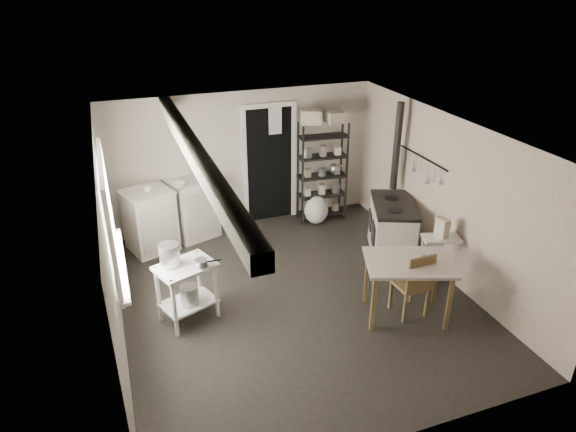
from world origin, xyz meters
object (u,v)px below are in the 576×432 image
object	(u,v)px
stockpot	(169,254)
flour_sack	(317,211)
stove	(392,229)
work_table	(406,290)
shelf_rack	(322,168)
prep_table	(188,292)
chair	(411,281)
base_cabinets	(172,216)

from	to	relation	value
stockpot	flour_sack	world-z (taller)	stockpot
stove	stockpot	bearing A→B (deg)	-148.72
stockpot	stove	size ratio (longest dim) A/B	0.25
work_table	shelf_rack	bearing A→B (deg)	87.61
stove	shelf_rack	bearing A→B (deg)	130.94
prep_table	stockpot	distance (m)	0.57
stove	chair	world-z (taller)	chair
prep_table	shelf_rack	bearing A→B (deg)	37.92
work_table	flour_sack	world-z (taller)	work_table
prep_table	stockpot	bearing A→B (deg)	157.08
stockpot	base_cabinets	xyz separation A→B (m)	(0.29, 2.08, -0.48)
shelf_rack	chair	distance (m)	3.00
prep_table	chair	distance (m)	2.81
stockpot	stove	distance (m)	3.48
prep_table	shelf_rack	size ratio (longest dim) A/B	0.45
stockpot	shelf_rack	xyz separation A→B (m)	(2.90, 2.06, 0.01)
stockpot	prep_table	bearing A→B (deg)	-22.92
prep_table	flour_sack	size ratio (longest dim) A/B	1.57
work_table	flour_sack	size ratio (longest dim) A/B	2.11
base_cabinets	stockpot	bearing A→B (deg)	-116.91
flour_sack	base_cabinets	bearing A→B (deg)	175.77
flour_sack	stockpot	bearing A→B (deg)	-145.23
base_cabinets	shelf_rack	xyz separation A→B (m)	(2.60, -0.02, 0.49)
stove	work_table	bearing A→B (deg)	-90.96
shelf_rack	work_table	bearing A→B (deg)	-88.00
base_cabinets	flour_sack	size ratio (longest dim) A/B	3.00
work_table	base_cabinets	bearing A→B (deg)	129.36
shelf_rack	stockpot	bearing A→B (deg)	-140.14
stockpot	base_cabinets	bearing A→B (deg)	82.00
base_cabinets	flour_sack	distance (m)	2.46
chair	stockpot	bearing A→B (deg)	160.21
flour_sack	stove	bearing A→B (deg)	-64.24
shelf_rack	chair	bearing A→B (deg)	-86.52
prep_table	flour_sack	xyz separation A→B (m)	(2.58, 1.97, -0.16)
prep_table	base_cabinets	size ratio (longest dim) A/B	0.52
work_table	chair	world-z (taller)	chair
stove	flour_sack	bearing A→B (deg)	138.42
shelf_rack	work_table	distance (m)	3.06
prep_table	chair	bearing A→B (deg)	-17.16
base_cabinets	stove	bearing A→B (deg)	-45.60
stockpot	chair	distance (m)	3.02
stockpot	work_table	world-z (taller)	stockpot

